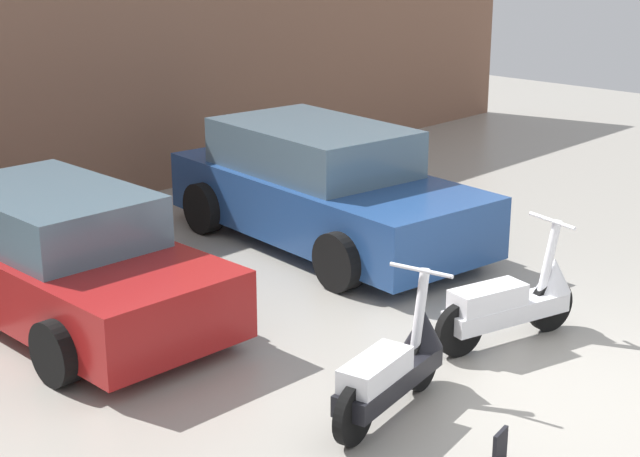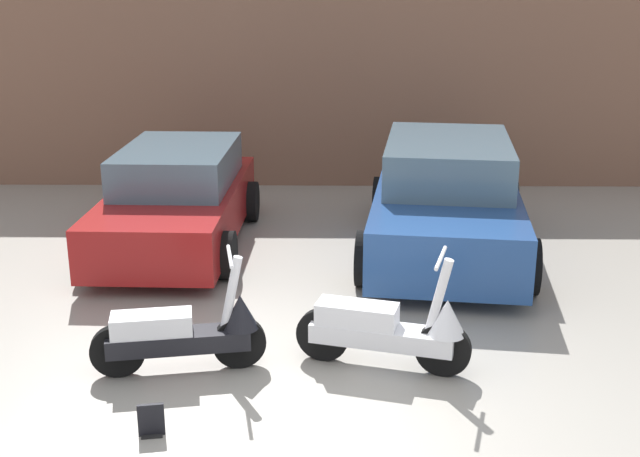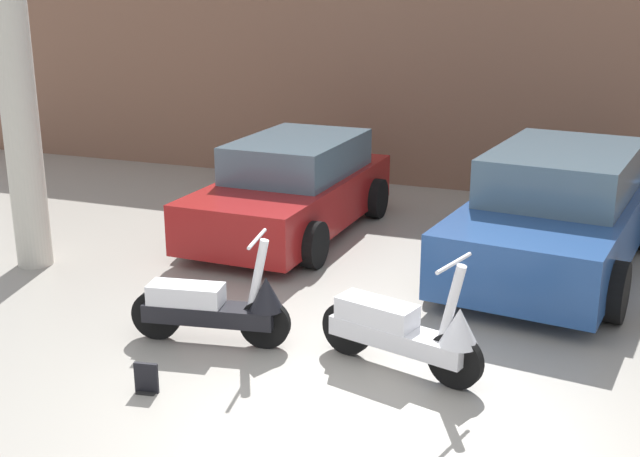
{
  "view_description": "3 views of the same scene",
  "coord_description": "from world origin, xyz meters",
  "px_view_note": "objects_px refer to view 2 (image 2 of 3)",
  "views": [
    {
      "loc": [
        -6.6,
        -3.38,
        3.65
      ],
      "look_at": [
        -0.24,
        2.62,
        0.91
      ],
      "focal_mm": 55.0,
      "sensor_mm": 36.0,
      "label": 1
    },
    {
      "loc": [
        0.03,
        -5.44,
        3.33
      ],
      "look_at": [
        -0.07,
        2.76,
        0.74
      ],
      "focal_mm": 45.0,
      "sensor_mm": 36.0,
      "label": 2
    },
    {
      "loc": [
        2.12,
        -5.11,
        3.2
      ],
      "look_at": [
        -0.74,
        2.36,
        0.76
      ],
      "focal_mm": 45.0,
      "sensor_mm": 36.0,
      "label": 3
    }
  ],
  "objects_px": {
    "scooter_front_right": "(390,328)",
    "placard_near_left_scooter": "(151,422)",
    "scooter_front_left": "(186,331)",
    "car_rear_center": "(446,200)",
    "car_rear_left": "(177,200)"
  },
  "relations": [
    {
      "from": "scooter_front_right",
      "to": "placard_near_left_scooter",
      "type": "height_order",
      "value": "scooter_front_right"
    },
    {
      "from": "scooter_front_left",
      "to": "car_rear_left",
      "type": "xyz_separation_m",
      "value": [
        -0.7,
        3.49,
        0.22
      ]
    },
    {
      "from": "scooter_front_right",
      "to": "car_rear_left",
      "type": "bearing_deg",
      "value": 141.24
    },
    {
      "from": "scooter_front_right",
      "to": "scooter_front_left",
      "type": "bearing_deg",
      "value": -162.37
    },
    {
      "from": "scooter_front_left",
      "to": "placard_near_left_scooter",
      "type": "height_order",
      "value": "scooter_front_left"
    },
    {
      "from": "scooter_front_right",
      "to": "car_rear_center",
      "type": "relative_size",
      "value": 0.36
    },
    {
      "from": "car_rear_center",
      "to": "placard_near_left_scooter",
      "type": "bearing_deg",
      "value": -25.57
    },
    {
      "from": "scooter_front_right",
      "to": "placard_near_left_scooter",
      "type": "xyz_separation_m",
      "value": [
        -1.88,
        -1.11,
        -0.27
      ]
    },
    {
      "from": "scooter_front_right",
      "to": "car_rear_left",
      "type": "distance_m",
      "value": 4.23
    },
    {
      "from": "scooter_front_right",
      "to": "car_rear_left",
      "type": "height_order",
      "value": "car_rear_left"
    },
    {
      "from": "scooter_front_left",
      "to": "scooter_front_right",
      "type": "xyz_separation_m",
      "value": [
        1.78,
        0.07,
        0.01
      ]
    },
    {
      "from": "scooter_front_left",
      "to": "placard_near_left_scooter",
      "type": "relative_size",
      "value": 5.82
    },
    {
      "from": "scooter_front_right",
      "to": "car_rear_center",
      "type": "distance_m",
      "value": 3.36
    },
    {
      "from": "car_rear_left",
      "to": "placard_near_left_scooter",
      "type": "height_order",
      "value": "car_rear_left"
    },
    {
      "from": "scooter_front_left",
      "to": "car_rear_center",
      "type": "xyz_separation_m",
      "value": [
        2.7,
        3.29,
        0.29
      ]
    }
  ]
}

